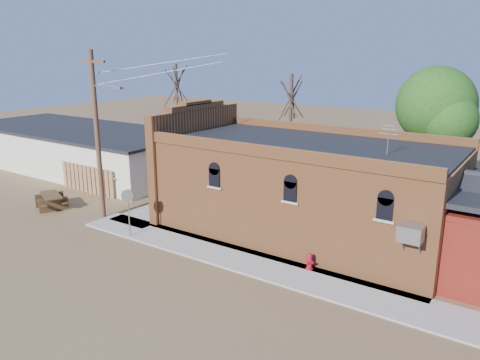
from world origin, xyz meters
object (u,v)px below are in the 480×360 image
Objects in this scene: fire_hydrant at (310,261)px; brick_bar at (300,187)px; picnic_table at (51,199)px; stop_sign at (128,200)px; trash_barrel at (168,196)px; utility_pole at (98,132)px.

brick_bar is at bearing 142.95° from fire_hydrant.
picnic_table is at bearing -159.75° from brick_bar.
brick_bar reaches higher than stop_sign.
stop_sign is at bearing -66.99° from trash_barrel.
trash_barrel is 0.32× the size of picnic_table.
brick_bar is 22.91× the size of fire_hydrant.
fire_hydrant is (12.31, 0.46, -4.34)m from utility_pole.
fire_hydrant is at bearing -56.66° from brick_bar.
fire_hydrant is at bearing 2.14° from utility_pole.
stop_sign is (3.35, -1.20, -2.85)m from utility_pole.
utility_pole is at bearing 148.44° from stop_sign.
trash_barrel is at bearing -176.87° from brick_bar.
brick_bar is 1.82× the size of utility_pole.
stop_sign is at bearing -149.89° from fire_hydrant.
stop_sign is 5.65m from trash_barrel.
stop_sign is at bearing -139.52° from brick_bar.
trash_barrel is at bearing 72.38° from utility_pole.
fire_hydrant is 0.28× the size of picnic_table.
fire_hydrant is 0.30× the size of stop_sign.
picnic_table is at bearing -156.26° from fire_hydrant.
trash_barrel is (-2.13, 5.03, -1.45)m from stop_sign.
trash_barrel is at bearing 65.95° from picnic_table.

